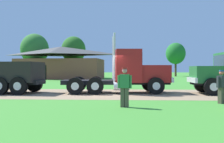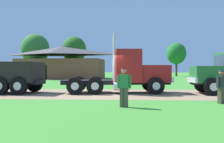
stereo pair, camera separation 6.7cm
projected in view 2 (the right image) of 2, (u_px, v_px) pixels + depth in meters
ground_plane at (105, 94)px, 16.84m from camera, size 200.00×200.00×0.00m
dirt_track at (105, 94)px, 16.84m from camera, size 120.00×6.86×0.01m
truck_foreground_white at (130, 73)px, 17.33m from camera, size 7.45×3.12×3.95m
visitor_walking_mid at (124, 86)px, 10.90m from camera, size 0.61×0.31×1.69m
visitor_by_barrel at (221, 85)px, 12.04m from camera, size 0.52×0.52×1.58m
shed_building at (62, 63)px, 42.11m from camera, size 14.50×8.60×5.30m
tree_mid at (35, 49)px, 47.57m from camera, size 5.18×5.18×8.17m
tree_right at (74, 50)px, 47.78m from camera, size 4.52×4.52×7.70m
tree_far_right at (176, 54)px, 55.04m from camera, size 4.20×4.20×7.26m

